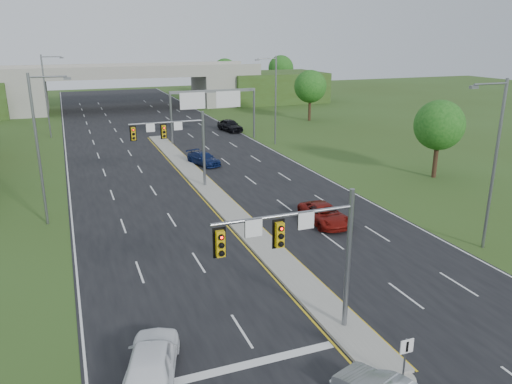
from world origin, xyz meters
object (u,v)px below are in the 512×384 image
(signal_mast_near, at_px, (305,245))
(car_far_b, at_px, (204,159))
(signal_mast_far, at_px, (179,138))
(car_far_a, at_px, (324,214))
(car_white, at_px, (152,360))
(car_far_c, at_px, (230,125))
(keep_right_sign, at_px, (406,354))
(overpass, at_px, (126,90))
(sign_gantry, at_px, (212,101))

(signal_mast_near, distance_m, car_far_b, 33.56)
(signal_mast_far, xyz_separation_m, car_far_a, (8.05, -12.24, -4.00))
(car_white, relative_size, car_far_c, 0.99)
(car_far_b, bearing_deg, signal_mast_far, -137.27)
(signal_mast_far, distance_m, car_far_a, 15.19)
(keep_right_sign, relative_size, overpass, 0.03)
(keep_right_sign, xyz_separation_m, sign_gantry, (6.68, 49.45, 3.72))
(overpass, distance_m, car_far_b, 47.17)
(sign_gantry, relative_size, overpass, 0.14)
(sign_gantry, xyz_separation_m, car_far_c, (4.22, 5.75, -4.36))
(sign_gantry, bearing_deg, overpass, 100.79)
(sign_gantry, xyz_separation_m, overpass, (-6.68, 35.08, -1.69))
(signal_mast_near, bearing_deg, car_far_b, 82.50)
(car_far_c, bearing_deg, car_far_a, -107.85)
(keep_right_sign, relative_size, car_far_b, 0.47)
(overpass, bearing_deg, signal_mast_far, -92.35)
(overpass, relative_size, car_far_b, 17.23)
(sign_gantry, xyz_separation_m, car_far_b, (-4.60, -11.96, -4.55))
(car_white, bearing_deg, signal_mast_far, -89.07)
(signal_mast_far, relative_size, keep_right_sign, 3.18)
(sign_gantry, relative_size, car_far_a, 2.28)
(car_white, height_order, car_far_a, car_white)
(keep_right_sign, bearing_deg, car_white, 156.03)
(car_far_a, bearing_deg, signal_mast_far, 123.95)
(sign_gantry, relative_size, car_white, 2.32)
(car_far_b, distance_m, car_far_c, 19.78)
(signal_mast_far, distance_m, sign_gantry, 21.91)
(car_white, bearing_deg, overpass, -80.24)
(keep_right_sign, distance_m, sign_gantry, 50.04)
(car_far_a, xyz_separation_m, car_far_c, (5.12, 37.98, 0.15))
(sign_gantry, xyz_separation_m, car_white, (-15.92, -45.34, -4.37))
(signal_mast_far, distance_m, keep_right_sign, 29.71)
(sign_gantry, bearing_deg, car_far_a, -91.59)
(car_far_c, bearing_deg, keep_right_sign, -111.36)
(car_far_c, bearing_deg, signal_mast_far, -127.28)
(car_white, xyz_separation_m, car_far_c, (20.14, 51.08, 0.01))
(keep_right_sign, bearing_deg, car_far_c, 78.82)
(signal_mast_near, height_order, car_white, signal_mast_near)
(overpass, bearing_deg, car_far_c, -69.61)
(overpass, bearing_deg, car_white, -96.55)
(car_white, distance_m, car_far_a, 19.94)
(signal_mast_near, xyz_separation_m, signal_mast_far, (0.00, 25.00, 0.00))
(car_far_a, distance_m, car_far_b, 20.61)
(signal_mast_near, height_order, car_far_c, signal_mast_near)
(signal_mast_far, bearing_deg, signal_mast_near, -90.00)
(car_far_a, bearing_deg, signal_mast_near, -121.65)
(keep_right_sign, distance_m, overpass, 84.55)
(car_far_a, bearing_deg, car_far_c, 82.94)
(car_white, bearing_deg, sign_gantry, -93.03)
(keep_right_sign, height_order, overpass, overpass)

